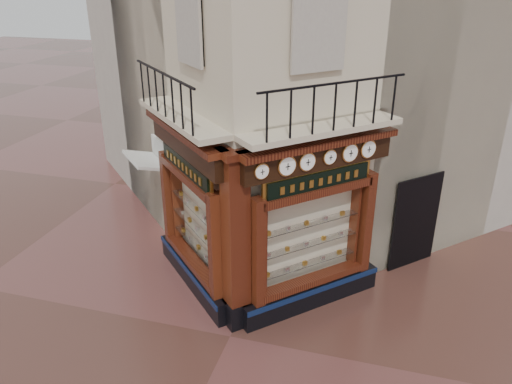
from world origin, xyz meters
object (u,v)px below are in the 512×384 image
(clock_c, at_px, (307,162))
(signboard_left, at_px, (186,166))
(signboard_right, at_px, (319,181))
(clock_e, at_px, (350,153))
(awning, at_px, (154,243))
(clock_a, at_px, (262,171))
(clock_d, at_px, (330,157))
(clock_f, at_px, (368,149))
(clock_b, at_px, (287,166))
(corner_pilaster, at_px, (236,244))

(clock_c, height_order, signboard_left, clock_c)
(signboard_left, bearing_deg, signboard_right, -135.00)
(clock_e, relative_size, signboard_left, 0.21)
(awning, bearing_deg, clock_a, -169.52)
(clock_e, bearing_deg, signboard_right, 170.52)
(clock_c, bearing_deg, signboard_right, 15.94)
(clock_d, xyz_separation_m, signboard_right, (-0.19, -0.03, -0.52))
(clock_f, bearing_deg, clock_e, 180.00)
(awning, bearing_deg, clock_d, -152.25)
(clock_b, bearing_deg, clock_f, 0.00)
(clock_b, height_order, signboard_right, clock_b)
(corner_pilaster, height_order, clock_c, corner_pilaster)
(corner_pilaster, relative_size, signboard_left, 2.03)
(clock_d, bearing_deg, signboard_right, 144.65)
(clock_b, bearing_deg, clock_a, -180.00)
(corner_pilaster, xyz_separation_m, signboard_right, (1.46, 1.01, 1.15))
(corner_pilaster, bearing_deg, clock_f, -8.40)
(clock_c, bearing_deg, clock_f, 0.00)
(clock_d, height_order, signboard_left, clock_d)
(clock_a, relative_size, clock_d, 0.98)
(clock_b, bearing_deg, clock_d, 0.00)
(clock_e, height_order, awning, clock_e)
(awning, xyz_separation_m, signboard_left, (1.82, -1.56, 3.10))
(awning, bearing_deg, clock_b, -162.99)
(clock_e, xyz_separation_m, signboard_left, (-3.47, -0.39, -0.52))
(clock_b, bearing_deg, awning, 107.01)
(clock_c, xyz_separation_m, clock_e, (0.74, 0.74, -0.00))
(signboard_right, bearing_deg, clock_c, -164.06)
(clock_b, xyz_separation_m, clock_c, (0.33, 0.33, -0.00))
(clock_e, xyz_separation_m, awning, (-5.29, 1.17, -3.62))
(clock_d, bearing_deg, awning, 117.75)
(clock_a, bearing_deg, clock_d, 0.00)
(corner_pilaster, height_order, signboard_left, corner_pilaster)
(corner_pilaster, distance_m, signboard_left, 2.12)
(clock_c, height_order, signboard_right, clock_c)
(clock_d, bearing_deg, clock_f, -0.00)
(clock_a, distance_m, signboard_right, 1.50)
(corner_pilaster, relative_size, clock_a, 12.56)
(clock_c, bearing_deg, clock_b, 180.00)
(clock_c, xyz_separation_m, awning, (-4.55, 1.92, -3.62))
(signboard_left, bearing_deg, awning, 4.38)
(signboard_right, bearing_deg, clock_a, -175.50)
(clock_c, bearing_deg, clock_a, 180.00)
(clock_e, bearing_deg, clock_f, -0.00)
(clock_a, bearing_deg, clock_f, 0.00)
(clock_f, distance_m, signboard_right, 1.26)
(clock_c, relative_size, awning, 0.27)
(clock_d, bearing_deg, clock_a, -180.00)
(clock_e, bearing_deg, awning, 122.49)
(corner_pilaster, distance_m, clock_a, 1.76)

